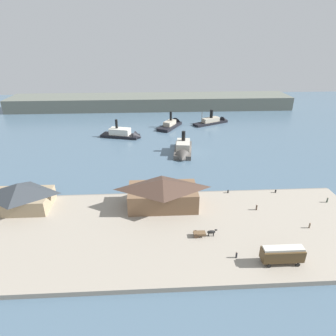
{
  "coord_description": "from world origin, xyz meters",
  "views": [
    {
      "loc": [
        0.55,
        -80.13,
        45.58
      ],
      "look_at": [
        5.66,
        12.1,
        2.0
      ],
      "focal_mm": 30.93,
      "sensor_mm": 36.0,
      "label": 1
    }
  ],
  "objects_px": {
    "street_tram": "(282,254)",
    "pedestrian_at_waters_edge": "(310,225)",
    "ferry_shed_customs_shed": "(20,196)",
    "pedestrian_walking_west": "(236,255)",
    "mooring_post_center_west": "(276,191)",
    "pedestrian_near_east_shed": "(327,200)",
    "ferry_departing_north": "(172,124)",
    "horse_cart": "(204,233)",
    "ferry_moored_east": "(125,134)",
    "ferry_shed_central_terminal": "(163,193)",
    "ferry_outer_harbor": "(214,121)",
    "mooring_post_east": "(228,192)",
    "ferry_near_quay": "(183,150)",
    "pedestrian_walking_east": "(257,207)"
  },
  "relations": [
    {
      "from": "street_tram",
      "to": "pedestrian_at_waters_edge",
      "type": "xyz_separation_m",
      "value": [
        12.02,
        11.36,
        -1.68
      ]
    },
    {
      "from": "ferry_shed_customs_shed",
      "to": "pedestrian_walking_west",
      "type": "xyz_separation_m",
      "value": [
        54.07,
        -22.79,
        -3.16
      ]
    },
    {
      "from": "pedestrian_walking_west",
      "to": "mooring_post_center_west",
      "type": "relative_size",
      "value": 1.74
    },
    {
      "from": "street_tram",
      "to": "pedestrian_near_east_shed",
      "type": "distance_m",
      "value": 32.47
    },
    {
      "from": "pedestrian_at_waters_edge",
      "to": "mooring_post_center_west",
      "type": "bearing_deg",
      "value": 95.1
    },
    {
      "from": "ferry_departing_north",
      "to": "horse_cart",
      "type": "bearing_deg",
      "value": -89.19
    },
    {
      "from": "ferry_moored_east",
      "to": "pedestrian_walking_west",
      "type": "bearing_deg",
      "value": -69.96
    },
    {
      "from": "ferry_shed_central_terminal",
      "to": "ferry_outer_harbor",
      "type": "xyz_separation_m",
      "value": [
        31.62,
        83.61,
        -4.08
      ]
    },
    {
      "from": "street_tram",
      "to": "ferry_shed_central_terminal",
      "type": "bearing_deg",
      "value": 135.58
    },
    {
      "from": "pedestrian_walking_west",
      "to": "mooring_post_east",
      "type": "height_order",
      "value": "pedestrian_walking_west"
    },
    {
      "from": "pedestrian_walking_west",
      "to": "mooring_post_center_west",
      "type": "distance_m",
      "value": 33.31
    },
    {
      "from": "ferry_shed_customs_shed",
      "to": "horse_cart",
      "type": "bearing_deg",
      "value": -17.42
    },
    {
      "from": "pedestrian_at_waters_edge",
      "to": "ferry_departing_north",
      "type": "distance_m",
      "value": 95.65
    },
    {
      "from": "street_tram",
      "to": "ferry_shed_customs_shed",
      "type": "bearing_deg",
      "value": 158.56
    },
    {
      "from": "ferry_shed_central_terminal",
      "to": "ferry_near_quay",
      "type": "relative_size",
      "value": 0.96
    },
    {
      "from": "horse_cart",
      "to": "pedestrian_near_east_shed",
      "type": "xyz_separation_m",
      "value": [
        37.97,
        13.13,
        -0.19
      ]
    },
    {
      "from": "ferry_shed_central_terminal",
      "to": "ferry_moored_east",
      "type": "relative_size",
      "value": 0.94
    },
    {
      "from": "pedestrian_walking_west",
      "to": "pedestrian_walking_east",
      "type": "relative_size",
      "value": 0.92
    },
    {
      "from": "pedestrian_near_east_shed",
      "to": "pedestrian_walking_west",
      "type": "relative_size",
      "value": 1.03
    },
    {
      "from": "pedestrian_walking_east",
      "to": "mooring_post_center_west",
      "type": "relative_size",
      "value": 1.9
    },
    {
      "from": "ferry_outer_harbor",
      "to": "mooring_post_center_west",
      "type": "bearing_deg",
      "value": -87.84
    },
    {
      "from": "pedestrian_at_waters_edge",
      "to": "mooring_post_east",
      "type": "xyz_separation_m",
      "value": [
        -16.07,
        18.3,
        -0.26
      ]
    },
    {
      "from": "pedestrian_near_east_shed",
      "to": "ferry_departing_north",
      "type": "xyz_separation_m",
      "value": [
        -39.28,
        79.97,
        -0.73
      ]
    },
    {
      "from": "street_tram",
      "to": "ferry_near_quay",
      "type": "bearing_deg",
      "value": 102.61
    },
    {
      "from": "mooring_post_center_west",
      "to": "ferry_near_quay",
      "type": "height_order",
      "value": "ferry_near_quay"
    },
    {
      "from": "ferry_shed_central_terminal",
      "to": "pedestrian_near_east_shed",
      "type": "distance_m",
      "value": 47.34
    },
    {
      "from": "ferry_departing_north",
      "to": "ferry_near_quay",
      "type": "bearing_deg",
      "value": -87.2
    },
    {
      "from": "ferry_departing_north",
      "to": "ferry_moored_east",
      "type": "distance_m",
      "value": 28.71
    },
    {
      "from": "ferry_shed_customs_shed",
      "to": "ferry_moored_east",
      "type": "distance_m",
      "value": 66.02
    },
    {
      "from": "horse_cart",
      "to": "pedestrian_at_waters_edge",
      "type": "bearing_deg",
      "value": 3.63
    },
    {
      "from": "ferry_near_quay",
      "to": "pedestrian_near_east_shed",
      "type": "bearing_deg",
      "value": -47.77
    },
    {
      "from": "pedestrian_at_waters_edge",
      "to": "ferry_outer_harbor",
      "type": "relative_size",
      "value": 0.07
    },
    {
      "from": "pedestrian_near_east_shed",
      "to": "mooring_post_center_west",
      "type": "bearing_deg",
      "value": 153.77
    },
    {
      "from": "pedestrian_walking_east",
      "to": "mooring_post_center_west",
      "type": "height_order",
      "value": "pedestrian_walking_east"
    },
    {
      "from": "pedestrian_at_waters_edge",
      "to": "ferry_moored_east",
      "type": "xyz_separation_m",
      "value": [
        -51.88,
        75.11,
        -0.42
      ]
    },
    {
      "from": "ferry_shed_central_terminal",
      "to": "ferry_near_quay",
      "type": "xyz_separation_m",
      "value": [
        9.82,
        40.33,
        -3.68
      ]
    },
    {
      "from": "ferry_shed_central_terminal",
      "to": "street_tram",
      "type": "height_order",
      "value": "ferry_shed_central_terminal"
    },
    {
      "from": "pedestrian_at_waters_edge",
      "to": "ferry_near_quay",
      "type": "distance_m",
      "value": 58.83
    },
    {
      "from": "mooring_post_east",
      "to": "ferry_near_quay",
      "type": "bearing_deg",
      "value": 106.65
    },
    {
      "from": "horse_cart",
      "to": "pedestrian_walking_west",
      "type": "xyz_separation_m",
      "value": [
        5.86,
        -7.67,
        -0.21
      ]
    },
    {
      "from": "mooring_post_east",
      "to": "ferry_shed_customs_shed",
      "type": "bearing_deg",
      "value": -175.28
    },
    {
      "from": "ferry_outer_harbor",
      "to": "mooring_post_east",
      "type": "bearing_deg",
      "value": -98.46
    },
    {
      "from": "pedestrian_walking_east",
      "to": "ferry_departing_north",
      "type": "height_order",
      "value": "ferry_departing_north"
    },
    {
      "from": "street_tram",
      "to": "horse_cart",
      "type": "relative_size",
      "value": 1.53
    },
    {
      "from": "pedestrian_near_east_shed",
      "to": "ferry_near_quay",
      "type": "relative_size",
      "value": 0.08
    },
    {
      "from": "ferry_shed_customs_shed",
      "to": "ferry_outer_harbor",
      "type": "relative_size",
      "value": 0.74
    },
    {
      "from": "ferry_departing_north",
      "to": "pedestrian_walking_east",
      "type": "bearing_deg",
      "value": -77.91
    },
    {
      "from": "mooring_post_center_west",
      "to": "ferry_outer_harbor",
      "type": "bearing_deg",
      "value": 92.16
    },
    {
      "from": "ferry_outer_harbor",
      "to": "ferry_departing_north",
      "type": "bearing_deg",
      "value": -169.24
    },
    {
      "from": "ferry_near_quay",
      "to": "ferry_shed_customs_shed",
      "type": "bearing_deg",
      "value": -141.23
    }
  ]
}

